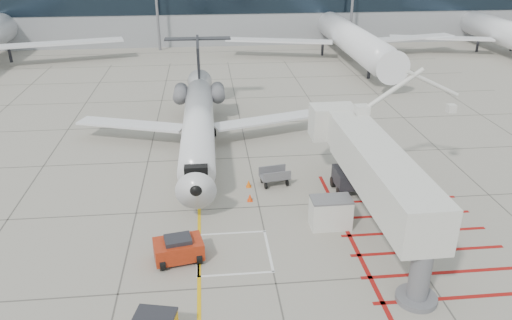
{
  "coord_description": "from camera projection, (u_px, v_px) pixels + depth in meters",
  "views": [
    {
      "loc": [
        -3.15,
        -24.54,
        16.45
      ],
      "look_at": [
        0.0,
        6.0,
        2.5
      ],
      "focal_mm": 35.0,
      "sensor_mm": 36.0,
      "label": 1
    }
  ],
  "objects": [
    {
      "name": "bg_aircraft_c",
      "position": [
        347.0,
        17.0,
        70.2
      ],
      "size": [
        34.3,
        38.11,
        11.43
      ],
      "primitive_type": null,
      "color": "silver",
      "rests_on": "ground_plane"
    },
    {
      "name": "jet_bridge",
      "position": [
        381.0,
        182.0,
        28.51
      ],
      "size": [
        8.59,
        17.64,
        7.0
      ],
      "primitive_type": null,
      "rotation": [
        0.0,
        0.0,
        0.02
      ],
      "color": "silver",
      "rests_on": "ground_plane"
    },
    {
      "name": "cone_side",
      "position": [
        249.0,
        184.0,
        35.43
      ],
      "size": [
        0.38,
        0.38,
        0.53
      ],
      "primitive_type": "cone",
      "color": "orange",
      "rests_on": "ground_plane"
    },
    {
      "name": "cone_nose",
      "position": [
        250.0,
        197.0,
        33.57
      ],
      "size": [
        0.38,
        0.38,
        0.53
      ],
      "primitive_type": "cone",
      "color": "#E43C0C",
      "rests_on": "ground_plane"
    },
    {
      "name": "ground_plane",
      "position": [
        266.0,
        241.0,
        29.32
      ],
      "size": [
        260.0,
        260.0,
        0.0
      ],
      "primitive_type": "plane",
      "color": "gray",
      "rests_on": "ground"
    },
    {
      "name": "pushback_tug",
      "position": [
        178.0,
        248.0,
        27.28
      ],
      "size": [
        2.89,
        2.11,
        1.53
      ],
      "primitive_type": null,
      "rotation": [
        0.0,
        0.0,
        0.19
      ],
      "color": "#A52910",
      "rests_on": "ground_plane"
    },
    {
      "name": "bg_aircraft_d",
      "position": [
        508.0,
        16.0,
        72.52
      ],
      "size": [
        33.12,
        36.8,
        11.04
      ],
      "primitive_type": null,
      "color": "silver",
      "rests_on": "ground_plane"
    },
    {
      "name": "baggage_cart",
      "position": [
        275.0,
        176.0,
        35.65
      ],
      "size": [
        2.22,
        1.61,
        1.28
      ],
      "primitive_type": null,
      "rotation": [
        0.0,
        0.0,
        0.18
      ],
      "color": "#59595E",
      "rests_on": "ground_plane"
    },
    {
      "name": "ground_power_unit",
      "position": [
        331.0,
        212.0,
        30.38
      ],
      "size": [
        2.46,
        1.46,
        1.94
      ],
      "primitive_type": null,
      "rotation": [
        0.0,
        0.0,
        0.01
      ],
      "color": "silver",
      "rests_on": "ground_plane"
    },
    {
      "name": "regional_jet",
      "position": [
        197.0,
        116.0,
        38.67
      ],
      "size": [
        21.94,
        27.53,
        7.16
      ],
      "primitive_type": null,
      "rotation": [
        0.0,
        0.0,
        -0.01
      ],
      "color": "silver",
      "rests_on": "ground_plane"
    }
  ]
}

